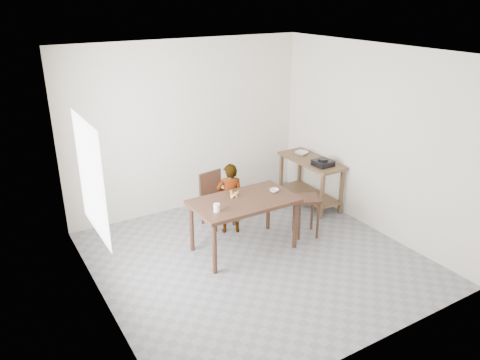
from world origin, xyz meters
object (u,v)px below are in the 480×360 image
dining_chair (218,200)px  prep_counter (310,182)px  dining_table (244,225)px  child (230,198)px  stool (306,216)px

dining_chair → prep_counter: bearing=-13.9°
dining_table → prep_counter: (1.72, 0.70, 0.03)m
dining_table → child: child is taller
prep_counter → dining_chair: (-1.67, 0.13, 0.01)m
child → dining_chair: size_ratio=1.31×
prep_counter → stool: bearing=-131.8°
prep_counter → child: bearing=-174.4°
child → stool: child is taller
prep_counter → stool: 1.09m
dining_table → stool: size_ratio=2.36×
child → prep_counter: bearing=-151.1°
prep_counter → stool: prep_counter is taller
prep_counter → child: (-1.62, -0.16, 0.14)m
dining_table → prep_counter: size_ratio=1.17×
child → stool: 1.14m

